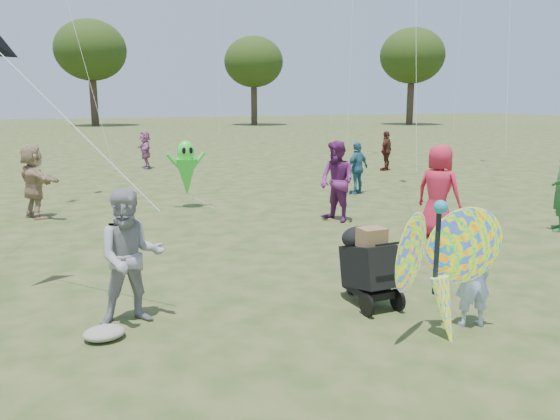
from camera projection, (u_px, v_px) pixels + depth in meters
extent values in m
plane|color=#51592B|center=(338.00, 310.00, 7.31)|extent=(160.00, 160.00, 0.00)
imported|color=#AABFF0|center=(473.00, 277.00, 6.67)|extent=(0.52, 0.41, 1.26)
imported|color=gray|center=(131.00, 257.00, 6.72)|extent=(0.88, 0.70, 1.71)
ellipsoid|color=gray|center=(104.00, 333.00, 6.39)|extent=(0.48, 0.40, 0.15)
imported|color=red|center=(439.00, 191.00, 10.98)|extent=(0.94, 1.09, 1.88)
imported|color=#2E6880|center=(357.00, 168.00, 16.11)|extent=(0.97, 0.67, 1.54)
imported|color=tan|center=(34.00, 181.00, 12.78)|extent=(1.14, 1.69, 1.75)
imported|color=#6D2467|center=(337.00, 181.00, 12.43)|extent=(0.90, 1.05, 1.85)
imported|color=#4B2119|center=(386.00, 151.00, 21.41)|extent=(0.96, 0.83, 1.55)
imported|color=#A75F94|center=(145.00, 150.00, 22.14)|extent=(0.51, 1.42, 1.51)
cube|color=black|center=(369.00, 266.00, 7.39)|extent=(0.46, 0.86, 0.71)
cube|color=black|center=(368.00, 289.00, 7.45)|extent=(0.41, 0.68, 0.10)
ellipsoid|color=black|center=(360.00, 238.00, 7.55)|extent=(0.51, 0.45, 0.33)
cylinder|color=black|center=(367.00, 305.00, 7.06)|extent=(0.05, 0.30, 0.30)
cylinder|color=black|center=(397.00, 300.00, 7.25)|extent=(0.05, 0.30, 0.30)
cylinder|color=black|center=(351.00, 287.00, 7.88)|extent=(0.05, 0.22, 0.22)
cylinder|color=black|center=(391.00, 244.00, 6.87)|extent=(0.44, 0.03, 0.03)
cube|color=olive|center=(372.00, 237.00, 7.26)|extent=(0.34, 0.28, 0.26)
ellipsoid|color=red|center=(411.00, 253.00, 6.16)|extent=(0.98, 0.71, 1.24)
ellipsoid|color=red|center=(464.00, 246.00, 6.46)|extent=(0.98, 0.71, 1.24)
cylinder|color=black|center=(437.00, 253.00, 6.34)|extent=(0.06, 0.06, 1.00)
cone|color=red|center=(446.00, 315.00, 6.35)|extent=(0.36, 0.49, 0.93)
sphere|color=teal|center=(441.00, 207.00, 6.21)|extent=(0.16, 0.16, 0.16)
cylinder|color=silver|center=(72.00, 124.00, 6.98)|extent=(1.86, 1.57, 2.16)
cone|color=#35E436|center=(187.00, 177.00, 14.01)|extent=(0.56, 0.56, 0.95)
ellipsoid|color=#35E436|center=(186.00, 152.00, 13.88)|extent=(0.44, 0.39, 0.57)
ellipsoid|color=black|center=(184.00, 151.00, 13.67)|extent=(0.10, 0.05, 0.17)
ellipsoid|color=black|center=(191.00, 150.00, 13.74)|extent=(0.10, 0.05, 0.17)
cylinder|color=#35E436|center=(174.00, 162.00, 13.81)|extent=(0.43, 0.10, 0.49)
cylinder|color=#35E436|center=(198.00, 161.00, 14.05)|extent=(0.43, 0.10, 0.49)
cylinder|color=silver|center=(201.00, 201.00, 14.07)|extent=(0.61, 0.41, 0.41)
cylinder|color=#3A2D21|center=(94.00, 104.00, 57.00)|extent=(0.77, 0.77, 4.62)
ellipsoid|color=#2B4214|center=(91.00, 50.00, 55.92)|extent=(7.26, 7.26, 6.17)
cylinder|color=#3A2D21|center=(254.00, 106.00, 58.86)|extent=(0.66, 0.67, 3.99)
ellipsoid|color=#2B4214|center=(254.00, 62.00, 57.93)|extent=(6.27, 6.27, 5.33)
cylinder|color=#3A2D21|center=(410.00, 104.00, 59.73)|extent=(0.73, 0.73, 4.41)
ellipsoid|color=#2B4214|center=(412.00, 56.00, 58.70)|extent=(6.93, 6.93, 5.89)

